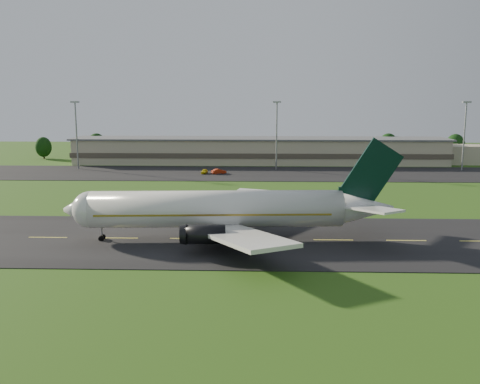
{
  "coord_description": "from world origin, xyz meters",
  "views": [
    {
      "loc": [
        -0.62,
        -79.14,
        21.52
      ],
      "look_at": [
        -3.49,
        8.0,
        6.0
      ],
      "focal_mm": 40.0,
      "sensor_mm": 36.0,
      "label": 1
    }
  ],
  "objects_px": {
    "terminal": "(279,151)",
    "service_vehicle_a": "(204,171)",
    "service_vehicle_d": "(377,171)",
    "airliner": "(222,210)",
    "light_mast_centre": "(277,127)",
    "service_vehicle_b": "(219,171)",
    "light_mast_west": "(76,127)",
    "service_vehicle_c": "(374,173)",
    "light_mast_east": "(465,128)"
  },
  "relations": [
    {
      "from": "airliner",
      "to": "light_mast_centre",
      "type": "bearing_deg",
      "value": 78.71
    },
    {
      "from": "service_vehicle_b",
      "to": "service_vehicle_d",
      "type": "bearing_deg",
      "value": -116.57
    },
    {
      "from": "light_mast_east",
      "to": "service_vehicle_b",
      "type": "xyz_separation_m",
      "value": [
        -71.54,
        -9.63,
        -11.94
      ]
    },
    {
      "from": "service_vehicle_c",
      "to": "service_vehicle_d",
      "type": "height_order",
      "value": "service_vehicle_c"
    },
    {
      "from": "light_mast_centre",
      "to": "light_mast_east",
      "type": "height_order",
      "value": "same"
    },
    {
      "from": "light_mast_centre",
      "to": "service_vehicle_b",
      "type": "xyz_separation_m",
      "value": [
        -16.54,
        -9.63,
        -11.94
      ]
    },
    {
      "from": "service_vehicle_c",
      "to": "light_mast_centre",
      "type": "bearing_deg",
      "value": -179.91
    },
    {
      "from": "service_vehicle_d",
      "to": "light_mast_centre",
      "type": "bearing_deg",
      "value": 106.54
    },
    {
      "from": "service_vehicle_b",
      "to": "service_vehicle_c",
      "type": "xyz_separation_m",
      "value": [
        43.66,
        -0.5,
        -0.09
      ]
    },
    {
      "from": "light_mast_west",
      "to": "service_vehicle_a",
      "type": "height_order",
      "value": "light_mast_west"
    },
    {
      "from": "light_mast_west",
      "to": "light_mast_east",
      "type": "xyz_separation_m",
      "value": [
        115.0,
        0.0,
        0.0
      ]
    },
    {
      "from": "airliner",
      "to": "service_vehicle_c",
      "type": "xyz_separation_m",
      "value": [
        38.03,
        69.81,
        -3.96
      ]
    },
    {
      "from": "light_mast_centre",
      "to": "service_vehicle_b",
      "type": "height_order",
      "value": "light_mast_centre"
    },
    {
      "from": "light_mast_west",
      "to": "service_vehicle_a",
      "type": "xyz_separation_m",
      "value": [
        39.31,
        -9.36,
        -12.0
      ]
    },
    {
      "from": "light_mast_east",
      "to": "service_vehicle_a",
      "type": "relative_size",
      "value": 5.45
    },
    {
      "from": "service_vehicle_d",
      "to": "airliner",
      "type": "bearing_deg",
      "value": -177.23
    },
    {
      "from": "airliner",
      "to": "service_vehicle_a",
      "type": "distance_m",
      "value": 71.37
    },
    {
      "from": "light_mast_west",
      "to": "service_vehicle_b",
      "type": "bearing_deg",
      "value": -12.5
    },
    {
      "from": "light_mast_west",
      "to": "service_vehicle_a",
      "type": "relative_size",
      "value": 5.45
    },
    {
      "from": "airliner",
      "to": "light_mast_centre",
      "type": "relative_size",
      "value": 2.52
    },
    {
      "from": "airliner",
      "to": "light_mast_east",
      "type": "relative_size",
      "value": 2.52
    },
    {
      "from": "light_mast_centre",
      "to": "service_vehicle_a",
      "type": "xyz_separation_m",
      "value": [
        -20.69,
        -9.36,
        -12.0
      ]
    },
    {
      "from": "light_mast_east",
      "to": "service_vehicle_c",
      "type": "height_order",
      "value": "light_mast_east"
    },
    {
      "from": "light_mast_east",
      "to": "service_vehicle_a",
      "type": "height_order",
      "value": "light_mast_east"
    },
    {
      "from": "service_vehicle_a",
      "to": "service_vehicle_d",
      "type": "height_order",
      "value": "service_vehicle_a"
    },
    {
      "from": "airliner",
      "to": "service_vehicle_b",
      "type": "distance_m",
      "value": 70.64
    },
    {
      "from": "service_vehicle_a",
      "to": "terminal",
      "type": "bearing_deg",
      "value": 55.38
    },
    {
      "from": "service_vehicle_b",
      "to": "service_vehicle_c",
      "type": "height_order",
      "value": "service_vehicle_b"
    },
    {
      "from": "light_mast_east",
      "to": "service_vehicle_c",
      "type": "relative_size",
      "value": 4.68
    },
    {
      "from": "service_vehicle_d",
      "to": "service_vehicle_b",
      "type": "bearing_deg",
      "value": 124.01
    },
    {
      "from": "light_mast_west",
      "to": "service_vehicle_c",
      "type": "bearing_deg",
      "value": -6.63
    },
    {
      "from": "terminal",
      "to": "light_mast_centre",
      "type": "xyz_separation_m",
      "value": [
        -1.4,
        -16.18,
        8.75
      ]
    },
    {
      "from": "airliner",
      "to": "service_vehicle_a",
      "type": "height_order",
      "value": "airliner"
    },
    {
      "from": "light_mast_centre",
      "to": "light_mast_east",
      "type": "distance_m",
      "value": 55.0
    },
    {
      "from": "light_mast_west",
      "to": "light_mast_east",
      "type": "distance_m",
      "value": 115.0
    },
    {
      "from": "airliner",
      "to": "light_mast_east",
      "type": "distance_m",
      "value": 103.93
    },
    {
      "from": "airliner",
      "to": "service_vehicle_b",
      "type": "height_order",
      "value": "airliner"
    },
    {
      "from": "light_mast_east",
      "to": "service_vehicle_c",
      "type": "distance_m",
      "value": 32.01
    },
    {
      "from": "service_vehicle_c",
      "to": "terminal",
      "type": "bearing_deg",
      "value": 154.92
    },
    {
      "from": "light_mast_centre",
      "to": "service_vehicle_c",
      "type": "relative_size",
      "value": 4.68
    },
    {
      "from": "light_mast_west",
      "to": "service_vehicle_d",
      "type": "bearing_deg",
      "value": -4.85
    },
    {
      "from": "light_mast_west",
      "to": "service_vehicle_d",
      "type": "height_order",
      "value": "light_mast_west"
    },
    {
      "from": "terminal",
      "to": "service_vehicle_a",
      "type": "distance_m",
      "value": 33.93
    },
    {
      "from": "terminal",
      "to": "service_vehicle_d",
      "type": "xyz_separation_m",
      "value": [
        27.09,
        -23.7,
        -3.3
      ]
    },
    {
      "from": "airliner",
      "to": "service_vehicle_a",
      "type": "relative_size",
      "value": 13.74
    },
    {
      "from": "terminal",
      "to": "light_mast_centre",
      "type": "relative_size",
      "value": 7.13
    },
    {
      "from": "terminal",
      "to": "light_mast_east",
      "type": "height_order",
      "value": "light_mast_east"
    },
    {
      "from": "terminal",
      "to": "service_vehicle_c",
      "type": "xyz_separation_m",
      "value": [
        25.72,
        -26.32,
        -3.29
      ]
    },
    {
      "from": "light_mast_west",
      "to": "service_vehicle_c",
      "type": "distance_m",
      "value": 88.53
    },
    {
      "from": "terminal",
      "to": "service_vehicle_a",
      "type": "xyz_separation_m",
      "value": [
        -22.09,
        -25.54,
        -3.25
      ]
    }
  ]
}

